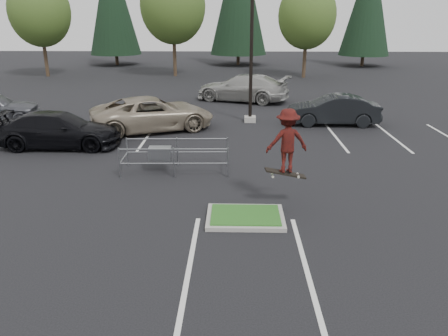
{
  "coord_description": "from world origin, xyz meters",
  "views": [
    {
      "loc": [
        -0.32,
        -11.27,
        5.53
      ],
      "look_at": [
        -0.65,
        1.5,
        1.02
      ],
      "focal_mm": 35.0,
      "sensor_mm": 36.0,
      "label": 1
    }
  ],
  "objects_px": {
    "decid_b": "(173,8)",
    "decid_c": "(307,18)",
    "cart_corral": "(164,153)",
    "light_pole": "(252,34)",
    "skateboarder": "(287,141)",
    "car_l_black": "(59,130)",
    "decid_a": "(40,14)",
    "car_r_charc": "(333,110)",
    "car_l_tan": "(151,114)",
    "car_far_silver": "(244,88)",
    "conif_c": "(368,1)"
  },
  "relations": [
    {
      "from": "car_r_charc",
      "to": "decid_a",
      "type": "bearing_deg",
      "value": -127.75
    },
    {
      "from": "light_pole",
      "to": "car_far_silver",
      "type": "xyz_separation_m",
      "value": [
        -0.23,
        6.0,
        -3.67
      ]
    },
    {
      "from": "decid_a",
      "to": "decid_c",
      "type": "height_order",
      "value": "decid_a"
    },
    {
      "from": "skateboarder",
      "to": "light_pole",
      "type": "bearing_deg",
      "value": -96.48
    },
    {
      "from": "decid_c",
      "to": "conif_c",
      "type": "height_order",
      "value": "conif_c"
    },
    {
      "from": "decid_c",
      "to": "conif_c",
      "type": "bearing_deg",
      "value": 50.36
    },
    {
      "from": "car_l_tan",
      "to": "conif_c",
      "type": "bearing_deg",
      "value": -54.88
    },
    {
      "from": "decid_c",
      "to": "decid_b",
      "type": "bearing_deg",
      "value": 176.66
    },
    {
      "from": "light_pole",
      "to": "car_l_black",
      "type": "xyz_separation_m",
      "value": [
        -8.5,
        -4.96,
        -3.79
      ]
    },
    {
      "from": "car_r_charc",
      "to": "car_far_silver",
      "type": "relative_size",
      "value": 0.77
    },
    {
      "from": "skateboarder",
      "to": "car_l_black",
      "type": "distance_m",
      "value": 11.08
    },
    {
      "from": "decid_a",
      "to": "car_far_silver",
      "type": "distance_m",
      "value": 22.38
    },
    {
      "from": "conif_c",
      "to": "skateboarder",
      "type": "height_order",
      "value": "conif_c"
    },
    {
      "from": "light_pole",
      "to": "car_far_silver",
      "type": "relative_size",
      "value": 1.65
    },
    {
      "from": "decid_b",
      "to": "car_r_charc",
      "type": "relative_size",
      "value": 2.03
    },
    {
      "from": "decid_a",
      "to": "car_l_tan",
      "type": "height_order",
      "value": "decid_a"
    },
    {
      "from": "decid_a",
      "to": "decid_b",
      "type": "distance_m",
      "value": 12.02
    },
    {
      "from": "car_l_tan",
      "to": "skateboarder",
      "type": "bearing_deg",
      "value": -170.43
    },
    {
      "from": "decid_a",
      "to": "cart_corral",
      "type": "bearing_deg",
      "value": -59.95
    },
    {
      "from": "decid_a",
      "to": "decid_b",
      "type": "xyz_separation_m",
      "value": [
        12.0,
        0.5,
        0.46
      ]
    },
    {
      "from": "decid_b",
      "to": "car_l_black",
      "type": "xyz_separation_m",
      "value": [
        -1.99,
        -23.49,
        -5.27
      ]
    },
    {
      "from": "decid_b",
      "to": "car_l_tan",
      "type": "xyz_separation_m",
      "value": [
        1.51,
        -20.54,
        -5.2
      ]
    },
    {
      "from": "light_pole",
      "to": "car_l_tan",
      "type": "bearing_deg",
      "value": -158.16
    },
    {
      "from": "decid_c",
      "to": "skateboarder",
      "type": "height_order",
      "value": "decid_c"
    },
    {
      "from": "cart_corral",
      "to": "decid_a",
      "type": "bearing_deg",
      "value": 118.13
    },
    {
      "from": "light_pole",
      "to": "conif_c",
      "type": "distance_m",
      "value": 30.72
    },
    {
      "from": "light_pole",
      "to": "car_l_black",
      "type": "height_order",
      "value": "light_pole"
    },
    {
      "from": "conif_c",
      "to": "car_r_charc",
      "type": "xyz_separation_m",
      "value": [
        -9.17,
        -28.0,
        -6.07
      ]
    },
    {
      "from": "decid_b",
      "to": "light_pole",
      "type": "bearing_deg",
      "value": -70.65
    },
    {
      "from": "decid_b",
      "to": "cart_corral",
      "type": "relative_size",
      "value": 2.45
    },
    {
      "from": "conif_c",
      "to": "car_l_black",
      "type": "relative_size",
      "value": 2.36
    },
    {
      "from": "conif_c",
      "to": "car_far_silver",
      "type": "distance_m",
      "value": 26.2
    },
    {
      "from": "skateboarder",
      "to": "cart_corral",
      "type": "bearing_deg",
      "value": -45.91
    },
    {
      "from": "car_l_tan",
      "to": "light_pole",
      "type": "bearing_deg",
      "value": -90.95
    },
    {
      "from": "light_pole",
      "to": "cart_corral",
      "type": "bearing_deg",
      "value": -113.24
    },
    {
      "from": "cart_corral",
      "to": "car_r_charc",
      "type": "distance_m",
      "value": 10.81
    },
    {
      "from": "car_r_charc",
      "to": "car_l_tan",
      "type": "bearing_deg",
      "value": -79.53
    },
    {
      "from": "decid_b",
      "to": "decid_c",
      "type": "relative_size",
      "value": 1.15
    },
    {
      "from": "decid_b",
      "to": "car_l_black",
      "type": "bearing_deg",
      "value": -94.84
    },
    {
      "from": "decid_c",
      "to": "conif_c",
      "type": "distance_m",
      "value": 12.65
    },
    {
      "from": "light_pole",
      "to": "car_l_tan",
      "type": "xyz_separation_m",
      "value": [
        -5.0,
        -2.0,
        -3.72
      ]
    },
    {
      "from": "decid_c",
      "to": "car_l_black",
      "type": "relative_size",
      "value": 1.58
    },
    {
      "from": "light_pole",
      "to": "car_r_charc",
      "type": "height_order",
      "value": "light_pole"
    },
    {
      "from": "car_l_black",
      "to": "car_r_charc",
      "type": "xyz_separation_m",
      "value": [
        12.83,
        4.46,
        0.01
      ]
    },
    {
      "from": "car_l_black",
      "to": "decid_a",
      "type": "bearing_deg",
      "value": 22.87
    },
    {
      "from": "cart_corral",
      "to": "skateboarder",
      "type": "relative_size",
      "value": 1.87
    },
    {
      "from": "car_l_tan",
      "to": "car_far_silver",
      "type": "height_order",
      "value": "car_far_silver"
    },
    {
      "from": "decid_a",
      "to": "skateboarder",
      "type": "distance_m",
      "value": 34.99
    },
    {
      "from": "cart_corral",
      "to": "light_pole",
      "type": "bearing_deg",
      "value": 64.85
    },
    {
      "from": "skateboarder",
      "to": "car_l_tan",
      "type": "height_order",
      "value": "skateboarder"
    }
  ]
}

